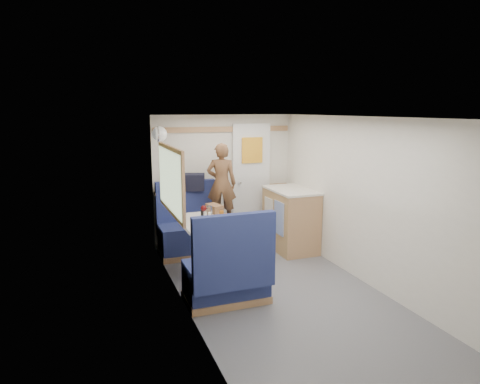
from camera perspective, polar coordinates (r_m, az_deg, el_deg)
name	(u,v)px	position (r m, az deg, el deg)	size (l,w,h in m)	color
floor	(287,299)	(4.95, 6.27, -13.98)	(4.50, 4.50, 0.00)	#515156
ceiling	(291,117)	(4.48, 6.81, 9.86)	(4.50, 4.50, 0.00)	silver
wall_back	(224,180)	(6.66, -2.19, 1.65)	(2.20, 0.02, 2.00)	silver
wall_left	(188,221)	(4.25, -6.89, -3.87)	(0.02, 4.50, 2.00)	silver
wall_right	(374,204)	(5.19, 17.45, -1.55)	(0.02, 4.50, 2.00)	silver
oak_trim_low	(224,189)	(6.67, -2.12, 0.35)	(2.15, 0.02, 0.08)	#AD864E
oak_trim_high	(224,129)	(6.56, -2.18, 8.36)	(2.15, 0.02, 0.08)	#AD864E
side_window	(170,180)	(5.15, -9.33, 1.56)	(0.04, 1.30, 0.72)	#AABC9F
rear_door	(251,180)	(6.78, 1.51, 1.59)	(0.62, 0.12, 1.86)	white
dinette_table	(206,232)	(5.40, -4.60, -5.34)	(0.62, 0.92, 0.72)	white
bench_far	(190,234)	(6.28, -6.71, -5.55)	(0.90, 0.59, 1.05)	navy
bench_near	(228,277)	(4.71, -1.65, -11.25)	(0.90, 0.59, 1.05)	navy
ledge	(185,192)	(6.39, -7.37, 0.07)	(0.90, 0.14, 0.04)	#AD864E
dome_light	(160,134)	(5.94, -10.68, 7.61)	(0.20, 0.20, 0.20)	white
galley_counter	(290,219)	(6.44, 6.75, -3.60)	(0.57, 0.92, 0.92)	#AD864E
person	(221,183)	(6.14, -2.48, 1.15)	(0.42, 0.28, 1.16)	brown
duffel_bag	(187,182)	(6.37, -7.04, 1.33)	(0.50, 0.24, 0.24)	black
tray	(226,223)	(5.16, -1.85, -4.22)	(0.27, 0.35, 0.02)	silver
orange_fruit	(226,217)	(5.28, -1.89, -3.29)	(0.08, 0.08, 0.08)	orange
cheese_block	(222,220)	(5.24, -2.47, -3.71)	(0.09, 0.05, 0.03)	#E1D182
wine_glass	(204,209)	(5.43, -4.86, -2.24)	(0.08, 0.08, 0.17)	white
tumbler_left	(206,224)	(4.98, -4.56, -4.24)	(0.07, 0.07, 0.11)	white
tumbler_right	(210,210)	(5.60, -4.08, -2.48)	(0.07, 0.07, 0.12)	white
beer_glass	(222,214)	(5.45, -2.47, -2.99)	(0.06, 0.06, 0.09)	#8B4E14
pepper_grinder	(202,214)	(5.49, -5.06, -2.88)	(0.04, 0.04, 0.10)	black
salt_grinder	(210,216)	(5.40, -4.08, -3.16)	(0.04, 0.04, 0.09)	white
bread_loaf	(214,208)	(5.74, -3.43, -2.20)	(0.14, 0.26, 0.11)	brown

